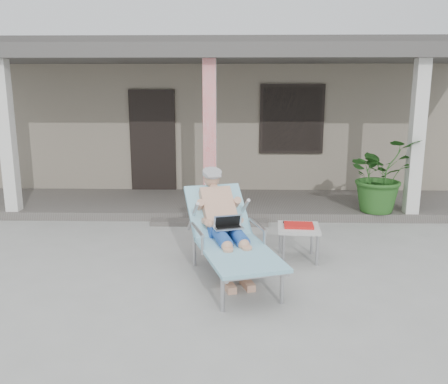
{
  "coord_description": "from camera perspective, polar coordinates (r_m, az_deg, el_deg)",
  "views": [
    {
      "loc": [
        0.44,
        -5.93,
        2.31
      ],
      "look_at": [
        0.28,
        0.6,
        0.85
      ],
      "focal_mm": 38.0,
      "sensor_mm": 36.0,
      "label": 1
    }
  ],
  "objects": [
    {
      "name": "ground",
      "position": [
        6.38,
        -2.66,
        -8.64
      ],
      "size": [
        60.0,
        60.0,
        0.0
      ],
      "primitive_type": "plane",
      "color": "#9E9E99",
      "rests_on": "ground"
    },
    {
      "name": "house",
      "position": [
        12.45,
        -0.63,
        9.61
      ],
      "size": [
        10.4,
        5.4,
        3.3
      ],
      "color": "gray",
      "rests_on": "ground"
    },
    {
      "name": "porch_overhang",
      "position": [
        8.9,
        -1.48,
        15.66
      ],
      "size": [
        10.0,
        2.3,
        2.85
      ],
      "color": "silver",
      "rests_on": "porch_deck"
    },
    {
      "name": "porch_deck",
      "position": [
        9.22,
        -1.37,
        -1.45
      ],
      "size": [
        10.0,
        2.0,
        0.15
      ],
      "primitive_type": "cube",
      "color": "#605B56",
      "rests_on": "ground"
    },
    {
      "name": "side_table",
      "position": [
        6.49,
        8.96,
        -4.49
      ],
      "size": [
        0.59,
        0.59,
        0.5
      ],
      "rotation": [
        0.0,
        0.0,
        -0.07
      ],
      "color": "beige",
      "rests_on": "ground"
    },
    {
      "name": "porch_step",
      "position": [
        8.12,
        -1.76,
        -3.67
      ],
      "size": [
        2.0,
        0.3,
        0.07
      ],
      "primitive_type": "cube",
      "color": "#605B56",
      "rests_on": "ground"
    },
    {
      "name": "potted_palm",
      "position": [
        8.7,
        18.29,
        1.96
      ],
      "size": [
        1.41,
        1.3,
        1.3
      ],
      "primitive_type": "imported",
      "rotation": [
        0.0,
        0.0,
        0.27
      ],
      "color": "#26591E",
      "rests_on": "porch_deck"
    },
    {
      "name": "lounger",
      "position": [
        5.83,
        0.33,
        -2.24
      ],
      "size": [
        1.31,
        2.11,
        1.33
      ],
      "rotation": [
        0.0,
        0.0,
        0.3
      ],
      "color": "#B7B7BC",
      "rests_on": "ground"
    }
  ]
}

